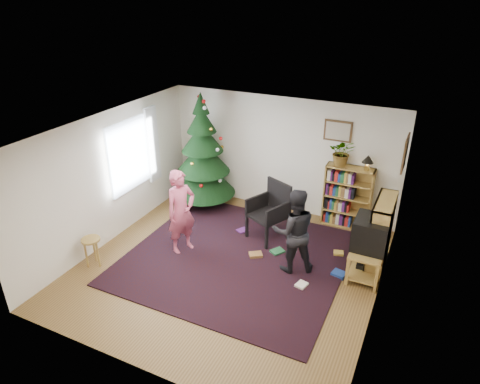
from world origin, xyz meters
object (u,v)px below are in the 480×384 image
at_px(picture_right, 405,153).
at_px(bookshelf_right, 380,233).
at_px(person_standing, 181,212).
at_px(armchair, 270,207).
at_px(person_by_chair, 294,231).
at_px(christmas_tree, 203,160).
at_px(tv_stand, 367,258).
at_px(potted_plant, 342,152).
at_px(crt_tv, 371,233).
at_px(stool, 91,245).
at_px(picture_back, 338,131).
at_px(bookshelf_back, 347,196).
at_px(table_lamp, 368,160).

bearing_deg(picture_right, bookshelf_right, -102.90).
height_order(picture_right, person_standing, picture_right).
bearing_deg(armchair, person_by_chair, -23.56).
xyz_separation_m(bookshelf_right, person_standing, (-3.37, -1.03, 0.14)).
relative_size(christmas_tree, person_by_chair, 1.66).
distance_m(tv_stand, armchair, 2.04).
relative_size(tv_stand, potted_plant, 1.73).
bearing_deg(crt_tv, christmas_tree, 163.61).
bearing_deg(stool, person_standing, 43.27).
distance_m(bookshelf_right, stool, 5.03).
relative_size(bookshelf_right, person_by_chair, 0.84).
height_order(picture_back, bookshelf_back, picture_back).
bearing_deg(potted_plant, person_standing, -136.49).
distance_m(bookshelf_back, person_standing, 3.37).
bearing_deg(person_standing, crt_tv, -54.18).
height_order(crt_tv, potted_plant, potted_plant).
bearing_deg(table_lamp, christmas_tree, -173.65).
distance_m(person_standing, table_lamp, 3.66).
relative_size(bookshelf_right, potted_plant, 2.37).
bearing_deg(person_standing, person_by_chair, -58.31).
bearing_deg(bookshelf_right, table_lamp, 24.36).
distance_m(bookshelf_back, table_lamp, 0.89).
bearing_deg(tv_stand, christmas_tree, 163.62).
xyz_separation_m(christmas_tree, person_by_chair, (2.64, -1.54, -0.29)).
bearing_deg(picture_back, picture_right, -28.69).
height_order(christmas_tree, table_lamp, christmas_tree).
relative_size(tv_stand, person_by_chair, 0.62).
xyz_separation_m(crt_tv, table_lamp, (-0.41, 1.51, 0.69)).
bearing_deg(bookshelf_back, tv_stand, -64.67).
xyz_separation_m(bookshelf_right, person_by_chair, (-1.32, -0.74, 0.11)).
distance_m(stool, person_by_chair, 3.53).
bearing_deg(crt_tv, picture_right, 74.31).
bearing_deg(crt_tv, picture_back, 123.00).
bearing_deg(stool, armchair, 42.81).
distance_m(person_by_chair, table_lamp, 2.20).
bearing_deg(stool, potted_plant, 43.43).
height_order(christmas_tree, person_by_chair, christmas_tree).
bearing_deg(picture_right, christmas_tree, 177.07).
height_order(armchair, person_by_chair, person_by_chair).
bearing_deg(bookshelf_right, crt_tv, 159.52).
xyz_separation_m(picture_back, tv_stand, (1.07, -1.64, -1.62)).
xyz_separation_m(bookshelf_right, stool, (-4.54, -2.14, -0.24)).
xyz_separation_m(picture_back, armchair, (-0.90, -1.18, -1.32)).
bearing_deg(bookshelf_back, picture_back, 159.24).
height_order(picture_back, table_lamp, picture_back).
bearing_deg(table_lamp, tv_stand, -74.65).
bearing_deg(stool, tv_stand, 22.28).
xyz_separation_m(bookshelf_back, table_lamp, (0.30, -0.00, 0.84)).
bearing_deg(bookshelf_right, tv_stand, 159.95).
relative_size(person_standing, person_by_chair, 1.05).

